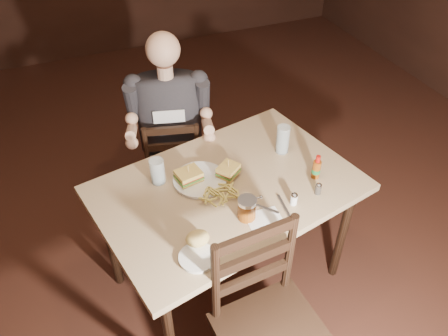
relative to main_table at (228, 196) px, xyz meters
name	(u,v)px	position (x,y,z in m)	size (l,w,h in m)	color
room_shell	(196,91)	(-0.17, -0.07, 0.70)	(7.00, 7.00, 7.00)	black
main_table	(228,196)	(0.00, 0.00, 0.00)	(1.46, 1.12, 0.77)	tan
chair_far	(174,162)	(-0.09, 0.71, -0.29)	(0.38, 0.41, 0.82)	black
diner	(168,107)	(-0.11, 0.67, 0.18)	(0.52, 0.41, 0.90)	#29272C
dinner_plate	(200,180)	(-0.12, 0.08, 0.08)	(0.27, 0.27, 0.02)	white
sandwich_left	(189,173)	(-0.17, 0.10, 0.14)	(0.12, 0.10, 0.10)	#DAB552
sandwich_right	(228,168)	(0.03, 0.06, 0.14)	(0.11, 0.09, 0.10)	#DAB552
fries_pile	(219,193)	(-0.07, -0.07, 0.11)	(0.24, 0.17, 0.04)	#E8D765
ketchup_dollop	(228,168)	(0.05, 0.11, 0.09)	(0.05, 0.05, 0.01)	maroon
glass_left	(157,171)	(-0.32, 0.17, 0.14)	(0.07, 0.07, 0.14)	silver
glass_right	(283,139)	(0.39, 0.15, 0.16)	(0.07, 0.07, 0.16)	silver
hot_sauce	(317,167)	(0.45, -0.11, 0.14)	(0.04, 0.04, 0.14)	brown
salt_shaker	(294,199)	(0.25, -0.24, 0.11)	(0.03, 0.03, 0.06)	white
pepper_shaker	(318,189)	(0.39, -0.22, 0.10)	(0.03, 0.03, 0.06)	#38332D
syrup_dispenser	(247,209)	(0.00, -0.23, 0.13)	(0.09, 0.09, 0.11)	brown
napkin	(265,221)	(0.07, -0.29, 0.08)	(0.17, 0.15, 0.00)	white
knife	(258,205)	(0.08, -0.19, 0.08)	(0.01, 0.22, 0.01)	silver
fork	(285,207)	(0.19, -0.25, 0.08)	(0.01, 0.18, 0.01)	silver
side_plate	(197,258)	(-0.30, -0.38, 0.08)	(0.16, 0.16, 0.01)	white
bread_roll	(198,238)	(-0.27, -0.30, 0.12)	(0.11, 0.09, 0.06)	#DAB862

